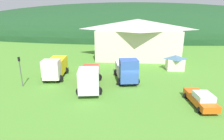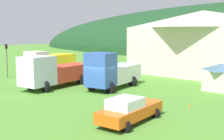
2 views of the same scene
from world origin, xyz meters
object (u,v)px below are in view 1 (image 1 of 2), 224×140
depot_building (137,38)px  play_shed_cream (175,62)px  tow_truck_silver (90,77)px  service_pickup_orange (201,99)px  flatbed_truck_yellow (55,67)px  traffic_light_west (20,69)px  traffic_cone_near_pickup (191,86)px  box_truck_blue (126,70)px

depot_building → play_shed_cream: bearing=-54.3°
play_shed_cream → tow_truck_silver: tow_truck_silver is taller
depot_building → play_shed_cream: (6.39, -8.89, -2.97)m
play_shed_cream → service_pickup_orange: (-0.28, -13.72, -0.55)m
flatbed_truck_yellow → traffic_light_west: (-3.31, -3.95, 0.80)m
flatbed_truck_yellow → traffic_cone_near_pickup: (20.13, -1.71, -1.75)m
play_shed_cream → flatbed_truck_yellow: (-19.50, -5.95, 0.37)m
box_truck_blue → traffic_light_west: 14.72m
play_shed_cream → box_truck_blue: 10.70m
flatbed_truck_yellow → traffic_cone_near_pickup: bearing=79.2°
traffic_light_west → traffic_cone_near_pickup: 23.69m
service_pickup_orange → depot_building: bearing=-170.8°
play_shed_cream → service_pickup_orange: size_ratio=0.59×
play_shed_cream → box_truck_blue: (-8.52, -6.46, 0.36)m
depot_building → tow_truck_silver: 20.26m
box_truck_blue → service_pickup_orange: box_truck_blue is taller
depot_building → traffic_cone_near_pickup: (7.02, -16.55, -4.35)m
box_truck_blue → flatbed_truck_yellow: bearing=-102.6°
play_shed_cream → box_truck_blue: size_ratio=0.42×
traffic_light_west → depot_building: bearing=48.8°
traffic_cone_near_pickup → tow_truck_silver: bearing=-170.6°
traffic_cone_near_pickup → play_shed_cream: bearing=94.7°
play_shed_cream → tow_truck_silver: (-13.31, -9.97, 0.28)m
tow_truck_silver → box_truck_blue: (4.79, 3.51, 0.08)m
box_truck_blue → service_pickup_orange: 11.03m
box_truck_blue → traffic_light_west: (-14.29, -3.44, 0.81)m
depot_building → traffic_light_west: 25.02m
flatbed_truck_yellow → tow_truck_silver: tow_truck_silver is taller
traffic_light_west → traffic_cone_near_pickup: bearing=5.5°
flatbed_truck_yellow → service_pickup_orange: 20.76m
service_pickup_orange → flatbed_truck_yellow: bearing=-118.0°
play_shed_cream → tow_truck_silver: size_ratio=0.36×
play_shed_cream → traffic_light_west: 24.90m
traffic_light_west → traffic_cone_near_pickup: size_ratio=8.64×
traffic_light_west → traffic_cone_near_pickup: traffic_light_west is taller
play_shed_cream → traffic_cone_near_pickup: (0.63, -7.66, -1.38)m
tow_truck_silver → traffic_light_west: bearing=-98.8°
tow_truck_silver → box_truck_blue: box_truck_blue is taller
box_truck_blue → traffic_cone_near_pickup: bearing=72.6°
flatbed_truck_yellow → tow_truck_silver: bearing=51.1°
flatbed_truck_yellow → traffic_light_west: bearing=-45.9°
flatbed_truck_yellow → tow_truck_silver: size_ratio=0.77×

